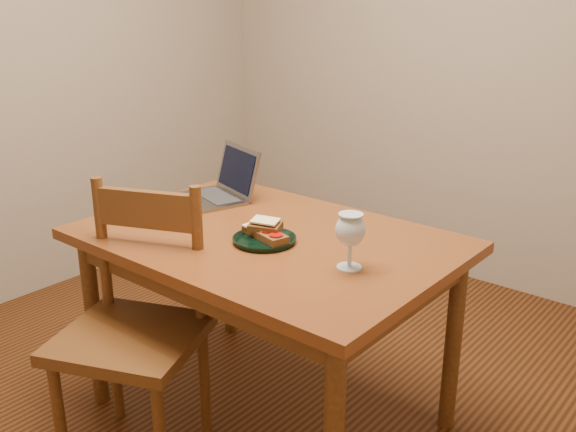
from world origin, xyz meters
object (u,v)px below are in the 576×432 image
Objects in this scene: table at (267,257)px; laptop at (224,185)px; chair at (133,318)px; plate at (264,240)px; milk_glass at (350,241)px.

table is 0.50m from laptop.
chair is (-0.20, -0.45, -0.13)m from table.
chair reaches higher than plate.
milk_glass is 0.51× the size of laptop.
laptop is at bearing 161.61° from milk_glass.
table is 0.51m from chair.
chair reaches higher than milk_glass.
milk_glass is (0.60, 0.39, 0.31)m from chair.
plate is 0.55m from laptop.
table is at bearing 42.45° from chair.
laptop is at bearing 85.68° from chair.
plate is 0.61× the size of laptop.
laptop reaches higher than chair.
milk_glass is at bearing 0.13° from plate.
plate is at bearing -179.87° from milk_glass.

